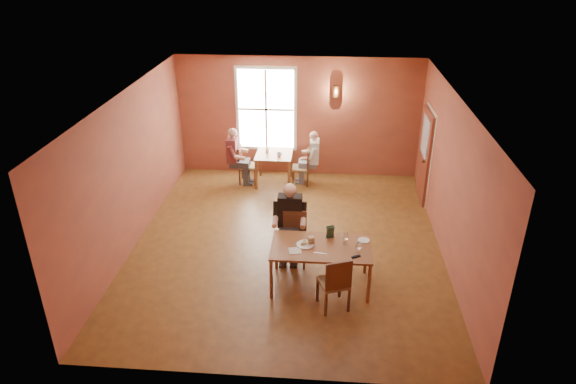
# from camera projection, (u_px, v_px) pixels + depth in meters

# --- Properties ---
(ground) EXTENTS (6.00, 7.00, 0.01)m
(ground) POSITION_uv_depth(u_px,v_px,m) (287.00, 243.00, 10.25)
(ground) COLOR brown
(ground) RESTS_ON ground
(wall_back) EXTENTS (6.00, 0.04, 3.00)m
(wall_back) POSITION_uv_depth(u_px,v_px,m) (299.00, 117.00, 12.72)
(wall_back) COLOR brown
(wall_back) RESTS_ON ground
(wall_front) EXTENTS (6.00, 0.04, 3.00)m
(wall_front) POSITION_uv_depth(u_px,v_px,m) (265.00, 289.00, 6.46)
(wall_front) COLOR brown
(wall_front) RESTS_ON ground
(wall_left) EXTENTS (0.04, 7.00, 3.00)m
(wall_left) POSITION_uv_depth(u_px,v_px,m) (131.00, 170.00, 9.80)
(wall_left) COLOR brown
(wall_left) RESTS_ON ground
(wall_right) EXTENTS (0.04, 7.00, 3.00)m
(wall_right) POSITION_uv_depth(u_px,v_px,m) (450.00, 180.00, 9.37)
(wall_right) COLOR brown
(wall_right) RESTS_ON ground
(ceiling) EXTENTS (6.00, 7.00, 0.04)m
(ceiling) POSITION_uv_depth(u_px,v_px,m) (287.00, 97.00, 8.92)
(ceiling) COLOR white
(ceiling) RESTS_ON wall_back
(window) EXTENTS (1.36, 0.10, 1.96)m
(window) POSITION_uv_depth(u_px,v_px,m) (266.00, 109.00, 12.64)
(window) COLOR white
(window) RESTS_ON wall_back
(door) EXTENTS (0.12, 1.04, 2.10)m
(door) POSITION_uv_depth(u_px,v_px,m) (424.00, 156.00, 11.63)
(door) COLOR maroon
(door) RESTS_ON ground
(wall_sconce) EXTENTS (0.16, 0.16, 0.28)m
(wall_sconce) POSITION_uv_depth(u_px,v_px,m) (336.00, 91.00, 12.25)
(wall_sconce) COLOR brown
(wall_sconce) RESTS_ON wall_back
(main_table) EXTENTS (1.70, 0.95, 0.79)m
(main_table) POSITION_uv_depth(u_px,v_px,m) (320.00, 266.00, 8.85)
(main_table) COLOR brown
(main_table) RESTS_ON ground
(chair_diner_main) EXTENTS (0.44, 0.44, 0.99)m
(chair_diner_main) POSITION_uv_depth(u_px,v_px,m) (294.00, 240.00, 9.43)
(chair_diner_main) COLOR #3F2514
(chair_diner_main) RESTS_ON ground
(diner_main) EXTENTS (0.58, 0.58, 1.45)m
(diner_main) POSITION_uv_depth(u_px,v_px,m) (294.00, 230.00, 9.30)
(diner_main) COLOR black
(diner_main) RESTS_ON ground
(chair_empty) EXTENTS (0.57, 0.57, 0.99)m
(chair_empty) POSITION_uv_depth(u_px,v_px,m) (334.00, 281.00, 8.28)
(chair_empty) COLOR #502D16
(chair_empty) RESTS_ON ground
(plate_food) EXTENTS (0.39, 0.39, 0.04)m
(plate_food) POSITION_uv_depth(u_px,v_px,m) (305.00, 244.00, 8.70)
(plate_food) COLOR white
(plate_food) RESTS_ON main_table
(sandwich) EXTENTS (0.12, 0.12, 0.12)m
(sandwich) POSITION_uv_depth(u_px,v_px,m) (311.00, 241.00, 8.71)
(sandwich) COLOR tan
(sandwich) RESTS_ON main_table
(goblet_a) EXTENTS (0.09, 0.09, 0.21)m
(goblet_a) POSITION_uv_depth(u_px,v_px,m) (346.00, 238.00, 8.70)
(goblet_a) COLOR white
(goblet_a) RESTS_ON main_table
(goblet_b) EXTENTS (0.11, 0.11, 0.21)m
(goblet_b) POSITION_uv_depth(u_px,v_px,m) (358.00, 247.00, 8.45)
(goblet_b) COLOR white
(goblet_b) RESTS_ON main_table
(menu_stand) EXTENTS (0.15, 0.11, 0.22)m
(menu_stand) POSITION_uv_depth(u_px,v_px,m) (330.00, 232.00, 8.88)
(menu_stand) COLOR #26422B
(menu_stand) RESTS_ON main_table
(knife) EXTENTS (0.22, 0.05, 0.00)m
(knife) POSITION_uv_depth(u_px,v_px,m) (320.00, 253.00, 8.48)
(knife) COLOR white
(knife) RESTS_ON main_table
(napkin) EXTENTS (0.24, 0.24, 0.01)m
(napkin) POSITION_uv_depth(u_px,v_px,m) (295.00, 251.00, 8.54)
(napkin) COLOR silver
(napkin) RESTS_ON main_table
(side_plate) EXTENTS (0.27, 0.27, 0.02)m
(side_plate) POSITION_uv_depth(u_px,v_px,m) (364.00, 240.00, 8.83)
(side_plate) COLOR silver
(side_plate) RESTS_ON main_table
(sunglasses) EXTENTS (0.16, 0.12, 0.02)m
(sunglasses) POSITION_uv_depth(u_px,v_px,m) (356.00, 257.00, 8.38)
(sunglasses) COLOR black
(sunglasses) RESTS_ON main_table
(second_table) EXTENTS (0.88, 0.88, 0.77)m
(second_table) POSITION_uv_depth(u_px,v_px,m) (274.00, 169.00, 12.65)
(second_table) COLOR brown
(second_table) RESTS_ON ground
(chair_diner_white) EXTENTS (0.40, 0.40, 0.90)m
(chair_diner_white) POSITION_uv_depth(u_px,v_px,m) (300.00, 167.00, 12.57)
(chair_diner_white) COLOR brown
(chair_diner_white) RESTS_ON ground
(diner_white) EXTENTS (0.52, 0.52, 1.30)m
(diner_white) POSITION_uv_depth(u_px,v_px,m) (302.00, 159.00, 12.48)
(diner_white) COLOR silver
(diner_white) RESTS_ON ground
(chair_diner_maroon) EXTENTS (0.41, 0.41, 0.94)m
(chair_diner_maroon) POSITION_uv_depth(u_px,v_px,m) (248.00, 165.00, 12.66)
(chair_diner_maroon) COLOR brown
(chair_diner_maroon) RESTS_ON ground
(diner_maroon) EXTENTS (0.56, 0.56, 1.39)m
(diner_maroon) POSITION_uv_depth(u_px,v_px,m) (246.00, 156.00, 12.56)
(diner_maroon) COLOR #4F141A
(diner_maroon) RESTS_ON ground
(cup_a) EXTENTS (0.14, 0.14, 0.09)m
(cup_a) POSITION_uv_depth(u_px,v_px,m) (279.00, 154.00, 12.33)
(cup_a) COLOR white
(cup_a) RESTS_ON second_table
(cup_b) EXTENTS (0.11, 0.11, 0.09)m
(cup_b) POSITION_uv_depth(u_px,v_px,m) (267.00, 151.00, 12.56)
(cup_b) COLOR silver
(cup_b) RESTS_ON second_table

